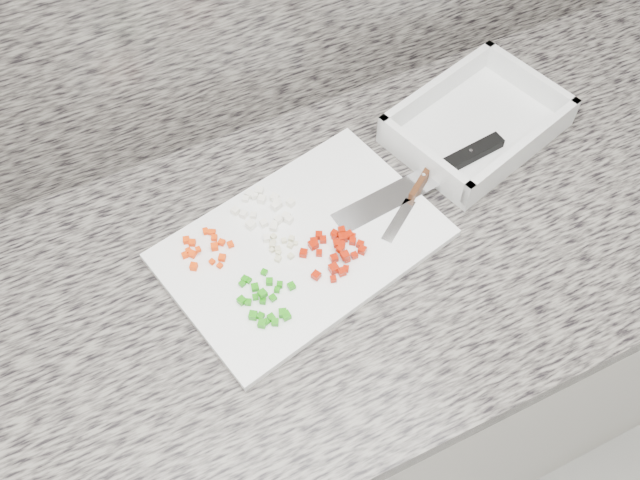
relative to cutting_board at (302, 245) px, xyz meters
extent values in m
cube|color=beige|center=(-0.07, -0.03, -0.48)|extent=(3.92, 0.62, 0.86)
cube|color=#69645C|center=(-0.07, -0.03, -0.03)|extent=(3.96, 0.64, 0.04)
cube|color=white|center=(0.00, 0.00, 0.00)|extent=(0.45, 0.35, 0.01)
cube|color=#EB3A05|center=(-0.13, 0.02, 0.01)|extent=(0.01, 0.01, 0.01)
cube|color=#EB3A05|center=(-0.11, 0.05, 0.01)|extent=(0.01, 0.01, 0.01)
cube|color=#EB3A05|center=(-0.12, 0.06, 0.01)|extent=(0.01, 0.01, 0.01)
cube|color=#EB3A05|center=(-0.11, 0.07, 0.01)|extent=(0.01, 0.01, 0.01)
cube|color=#EB3A05|center=(-0.16, 0.06, 0.01)|extent=(0.01, 0.01, 0.01)
cube|color=#EB3A05|center=(-0.12, 0.08, 0.01)|extent=(0.01, 0.01, 0.01)
cube|color=#EB3A05|center=(-0.13, 0.01, 0.01)|extent=(0.01, 0.01, 0.01)
cube|color=#EB3A05|center=(-0.17, 0.05, 0.01)|extent=(0.01, 0.01, 0.01)
cube|color=#EB3A05|center=(-0.12, 0.05, 0.01)|extent=(0.01, 0.01, 0.01)
cube|color=#EB3A05|center=(-0.16, 0.05, 0.01)|extent=(0.01, 0.01, 0.01)
cube|color=#EB3A05|center=(-0.10, 0.04, 0.01)|extent=(0.01, 0.01, 0.01)
cube|color=#EB3A05|center=(-0.12, 0.02, 0.01)|extent=(0.01, 0.01, 0.01)
cube|color=#EB3A05|center=(-0.15, 0.05, 0.02)|extent=(0.01, 0.01, 0.01)
cube|color=#EB3A05|center=(-0.15, 0.08, 0.01)|extent=(0.01, 0.01, 0.01)
cube|color=#EB3A05|center=(-0.12, 0.08, 0.01)|extent=(0.01, 0.01, 0.01)
cube|color=#EB3A05|center=(-0.12, 0.07, 0.01)|extent=(0.01, 0.01, 0.01)
cube|color=#EB3A05|center=(-0.16, 0.03, 0.01)|extent=(0.01, 0.01, 0.01)
cube|color=#EB3A05|center=(-0.15, 0.07, 0.01)|extent=(0.01, 0.01, 0.01)
cube|color=white|center=(-0.05, 0.11, 0.01)|extent=(0.01, 0.01, 0.01)
cube|color=white|center=(-0.01, 0.07, 0.01)|extent=(0.01, 0.01, 0.01)
cube|color=white|center=(0.00, 0.04, 0.01)|extent=(0.01, 0.01, 0.01)
cube|color=white|center=(-0.02, 0.10, 0.01)|extent=(0.02, 0.02, 0.01)
cube|color=white|center=(-0.02, 0.05, 0.01)|extent=(0.01, 0.01, 0.01)
cube|color=white|center=(-0.06, 0.06, 0.01)|extent=(0.02, 0.02, 0.01)
cube|color=white|center=(0.01, 0.07, 0.01)|extent=(0.01, 0.01, 0.01)
cube|color=white|center=(-0.05, 0.03, 0.01)|extent=(0.01, 0.01, 0.01)
cube|color=white|center=(-0.05, 0.07, 0.01)|extent=(0.01, 0.01, 0.01)
cube|color=white|center=(0.00, 0.09, 0.01)|extent=(0.02, 0.02, 0.01)
cube|color=white|center=(0.00, 0.05, 0.01)|extent=(0.02, 0.02, 0.01)
cube|color=white|center=(-0.06, 0.08, 0.01)|extent=(0.01, 0.01, 0.01)
cube|color=white|center=(-0.07, 0.09, 0.01)|extent=(0.01, 0.01, 0.01)
cube|color=white|center=(-0.02, 0.11, 0.01)|extent=(0.02, 0.02, 0.01)
cube|color=white|center=(-0.02, 0.05, 0.01)|extent=(0.01, 0.01, 0.01)
cube|color=white|center=(-0.03, 0.11, 0.01)|extent=(0.01, 0.01, 0.01)
cube|color=white|center=(-0.03, 0.04, 0.01)|extent=(0.01, 0.01, 0.01)
cube|color=white|center=(-0.04, 0.11, 0.01)|extent=(0.02, 0.02, 0.01)
cube|color=white|center=(-0.04, 0.05, 0.01)|extent=(0.01, 0.01, 0.01)
cube|color=white|center=(-0.01, 0.08, 0.01)|extent=(0.01, 0.01, 0.01)
cube|color=#1B850C|center=(-0.09, -0.04, 0.01)|extent=(0.01, 0.01, 0.01)
cube|color=#1B850C|center=(-0.10, -0.03, 0.01)|extent=(0.01, 0.01, 0.01)
cube|color=#1B850C|center=(-0.11, -0.10, 0.01)|extent=(0.01, 0.01, 0.01)
cube|color=#1B850C|center=(-0.09, -0.11, 0.01)|extent=(0.01, 0.01, 0.01)
cube|color=#1B850C|center=(-0.11, -0.06, 0.01)|extent=(0.01, 0.01, 0.01)
cube|color=#1B850C|center=(-0.10, -0.02, 0.01)|extent=(0.01, 0.01, 0.01)
cube|color=#1B850C|center=(-0.07, -0.10, 0.01)|extent=(0.01, 0.01, 0.01)
cube|color=#1B850C|center=(-0.11, -0.08, 0.01)|extent=(0.02, 0.02, 0.01)
cube|color=#1B850C|center=(-0.10, -0.06, 0.01)|extent=(0.01, 0.01, 0.01)
cube|color=#1B850C|center=(-0.08, -0.07, 0.01)|extent=(0.01, 0.01, 0.01)
cube|color=#1B850C|center=(-0.09, -0.06, 0.02)|extent=(0.01, 0.01, 0.01)
cube|color=#1B850C|center=(-0.09, -0.10, 0.01)|extent=(0.01, 0.01, 0.01)
cube|color=#1B850C|center=(-0.11, -0.09, 0.01)|extent=(0.01, 0.01, 0.01)
cube|color=#1B850C|center=(-0.10, -0.10, 0.01)|extent=(0.01, 0.01, 0.01)
cube|color=#1B850C|center=(-0.07, -0.04, 0.01)|extent=(0.01, 0.01, 0.01)
cube|color=#1B850C|center=(-0.09, -0.07, 0.01)|extent=(0.01, 0.01, 0.01)
cube|color=#1B850C|center=(-0.12, -0.06, 0.01)|extent=(0.01, 0.01, 0.01)
cube|color=#1B850C|center=(-0.07, -0.03, 0.01)|extent=(0.01, 0.01, 0.01)
cube|color=#1B850C|center=(-0.06, -0.05, 0.01)|extent=(0.01, 0.01, 0.01)
cube|color=#1B850C|center=(-0.08, -0.10, 0.01)|extent=(0.01, 0.01, 0.01)
cube|color=#1B850C|center=(-0.07, -0.06, 0.01)|extent=(0.01, 0.01, 0.01)
cube|color=#1B850C|center=(-0.11, -0.03, 0.01)|extent=(0.01, 0.01, 0.01)
cube|color=#1B850C|center=(-0.05, -0.06, 0.01)|extent=(0.01, 0.01, 0.01)
cube|color=#A11402|center=(0.07, -0.03, 0.01)|extent=(0.01, 0.01, 0.01)
cube|color=#A11402|center=(0.03, -0.05, 0.01)|extent=(0.01, 0.01, 0.01)
cube|color=#A11402|center=(0.01, -0.01, 0.01)|extent=(0.01, 0.01, 0.01)
cube|color=#A11402|center=(-0.01, -0.02, 0.01)|extent=(0.02, 0.02, 0.01)
cube|color=#A11402|center=(0.04, -0.07, 0.01)|extent=(0.01, 0.01, 0.01)
cube|color=#A11402|center=(0.03, -0.07, 0.01)|extent=(0.01, 0.01, 0.01)
cube|color=#A11402|center=(0.05, -0.06, 0.01)|extent=(0.01, 0.01, 0.01)
cube|color=#A11402|center=(0.07, -0.02, 0.01)|extent=(0.01, 0.01, 0.01)
cube|color=#A11402|center=(0.04, -0.03, 0.02)|extent=(0.01, 0.01, 0.01)
cube|color=#A11402|center=(0.03, 0.00, 0.01)|extent=(0.01, 0.01, 0.01)
cube|color=#A11402|center=(0.05, -0.04, 0.02)|extent=(0.01, 0.01, 0.01)
cube|color=#A11402|center=(0.05, -0.01, 0.01)|extent=(0.01, 0.01, 0.01)
cube|color=#A11402|center=(0.01, -0.03, 0.01)|extent=(0.01, 0.01, 0.01)
cube|color=#A11402|center=(0.07, -0.05, 0.01)|extent=(0.02, 0.02, 0.01)
cube|color=#A11402|center=(0.07, -0.04, 0.01)|extent=(0.01, 0.01, 0.01)
cube|color=#A11402|center=(0.05, -0.03, 0.01)|extent=(0.01, 0.01, 0.01)
cube|color=#A11402|center=(0.06, -0.02, 0.01)|extent=(0.01, 0.01, 0.01)
cube|color=#A11402|center=(0.02, -0.07, 0.01)|extent=(0.01, 0.01, 0.01)
cube|color=#A11402|center=(0.03, -0.01, 0.01)|extent=(0.01, 0.01, 0.01)
cube|color=#A11402|center=(0.06, -0.06, 0.01)|extent=(0.01, 0.01, 0.01)
cube|color=#A11402|center=(0.06, -0.01, 0.01)|extent=(0.01, 0.01, 0.01)
cube|color=#A11402|center=(0.05, -0.01, 0.01)|extent=(0.01, 0.01, 0.01)
cube|color=#A11402|center=(0.04, -0.04, 0.02)|extent=(0.01, 0.01, 0.01)
cube|color=#A11402|center=(-0.01, -0.06, 0.01)|extent=(0.02, 0.02, 0.01)
cube|color=#A11402|center=(0.07, -0.03, 0.01)|extent=(0.01, 0.01, 0.01)
cube|color=#A11402|center=(0.01, -0.01, 0.01)|extent=(0.01, 0.01, 0.01)
cube|color=#A11402|center=(0.04, -0.06, 0.02)|extent=(0.01, 0.01, 0.01)
cube|color=#A11402|center=(0.02, -0.07, 0.01)|extent=(0.01, 0.01, 0.01)
cube|color=#A11402|center=(0.01, -0.08, 0.01)|extent=(0.01, 0.01, 0.01)
cube|color=beige|center=(-0.03, -0.02, 0.01)|extent=(0.01, 0.01, 0.01)
cube|color=beige|center=(-0.02, 0.00, 0.01)|extent=(0.01, 0.01, 0.01)
cube|color=beige|center=(-0.02, 0.01, 0.01)|extent=(0.01, 0.01, 0.01)
cube|color=beige|center=(-0.04, 0.01, 0.01)|extent=(0.01, 0.01, 0.01)
cube|color=beige|center=(-0.01, 0.00, 0.01)|extent=(0.01, 0.01, 0.00)
cube|color=beige|center=(-0.04, 0.00, 0.01)|extent=(0.01, 0.01, 0.01)
cube|color=beige|center=(-0.05, -0.01, 0.01)|extent=(0.01, 0.01, 0.01)
cube|color=beige|center=(-0.04, 0.02, 0.01)|extent=(0.01, 0.01, 0.00)
cube|color=beige|center=(-0.05, 0.00, 0.01)|extent=(0.01, 0.01, 0.01)
cube|color=beige|center=(-0.01, 0.01, 0.01)|extent=(0.01, 0.01, 0.01)
cube|color=beige|center=(-0.04, 0.03, 0.01)|extent=(0.01, 0.01, 0.01)
cube|color=beige|center=(-0.04, 0.00, 0.01)|extent=(0.01, 0.01, 0.01)
cube|color=silver|center=(0.16, 0.01, 0.01)|extent=(0.20, 0.06, 0.00)
cube|color=black|center=(0.31, 0.03, 0.01)|extent=(0.13, 0.04, 0.02)
cylinder|color=silver|center=(0.31, 0.03, 0.02)|extent=(0.01, 0.01, 0.00)
cube|color=silver|center=(0.15, -0.03, 0.01)|extent=(0.08, 0.06, 0.00)
cube|color=#482412|center=(0.22, 0.02, 0.01)|extent=(0.08, 0.06, 0.02)
cylinder|color=silver|center=(0.22, 0.02, 0.02)|extent=(0.01, 0.01, 0.00)
cube|color=silver|center=(0.36, 0.08, 0.00)|extent=(0.32, 0.27, 0.01)
cube|color=silver|center=(0.33, 0.17, 0.03)|extent=(0.27, 0.09, 0.04)
cube|color=silver|center=(0.39, -0.01, 0.03)|extent=(0.27, 0.09, 0.04)
cube|color=silver|center=(0.49, 0.12, 0.03)|extent=(0.07, 0.19, 0.04)
cube|color=silver|center=(0.23, 0.05, 0.03)|extent=(0.07, 0.19, 0.04)
camera|label=1|loc=(-0.23, -0.54, 0.89)|focal=40.00mm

